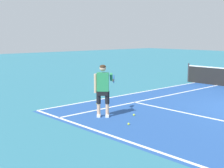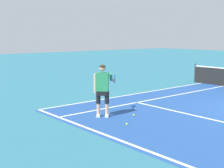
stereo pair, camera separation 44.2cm
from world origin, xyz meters
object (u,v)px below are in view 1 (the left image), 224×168
object	(u,v)px
tennis_ball_mid_court	(134,115)
tennis_player	(103,87)
tennis_ball_near_feet	(97,104)
tennis_ball_by_baseline	(129,124)

from	to	relation	value
tennis_ball_mid_court	tennis_player	bearing A→B (deg)	-125.87
tennis_player	tennis_ball_near_feet	xyz separation A→B (m)	(-1.58, 1.05, -0.96)
tennis_ball_mid_court	tennis_ball_near_feet	bearing A→B (deg)	174.04
tennis_ball_by_baseline	tennis_ball_near_feet	bearing A→B (deg)	158.09
tennis_player	tennis_ball_by_baseline	distance (m)	1.57
tennis_player	tennis_ball_by_baseline	bearing A→B (deg)	-3.68
tennis_player	tennis_ball_by_baseline	size ratio (longest dim) A/B	25.95
tennis_player	tennis_ball_near_feet	bearing A→B (deg)	146.29
tennis_player	tennis_ball_mid_court	bearing A→B (deg)	54.13
tennis_ball_near_feet	tennis_ball_mid_court	xyz separation A→B (m)	(2.18, -0.23, 0.00)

